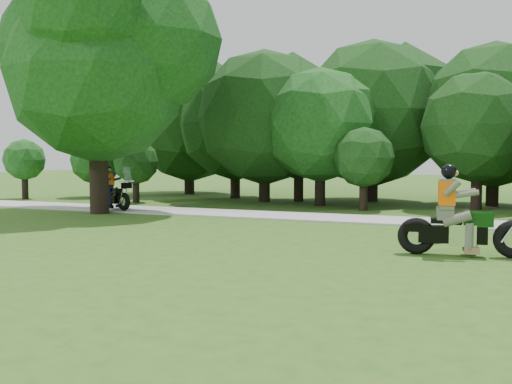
% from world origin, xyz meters
% --- Properties ---
extents(ground, '(100.00, 100.00, 0.00)m').
position_xyz_m(ground, '(0.00, 0.00, 0.00)').
color(ground, '#295618').
rests_on(ground, ground).
extents(walkway, '(60.00, 2.20, 0.06)m').
position_xyz_m(walkway, '(0.00, 8.00, 0.03)').
color(walkway, '#A4A49E').
rests_on(walkway, ground).
extents(tree_line, '(39.00, 11.49, 7.28)m').
position_xyz_m(tree_line, '(1.53, 14.47, 3.62)').
color(tree_line, black).
rests_on(tree_line, ground).
extents(big_tree_west, '(8.64, 6.56, 9.96)m').
position_xyz_m(big_tree_west, '(-10.54, 6.85, 5.76)').
color(big_tree_west, black).
rests_on(big_tree_west, ground).
extents(chopper_motorcycle, '(2.74, 0.85, 1.96)m').
position_xyz_m(chopper_motorcycle, '(1.94, 2.31, 0.72)').
color(chopper_motorcycle, black).
rests_on(chopper_motorcycle, ground).
extents(touring_motorcycle, '(2.12, 1.18, 1.67)m').
position_xyz_m(touring_motorcycle, '(-10.76, 7.48, 0.67)').
color(touring_motorcycle, black).
rests_on(touring_motorcycle, walkway).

